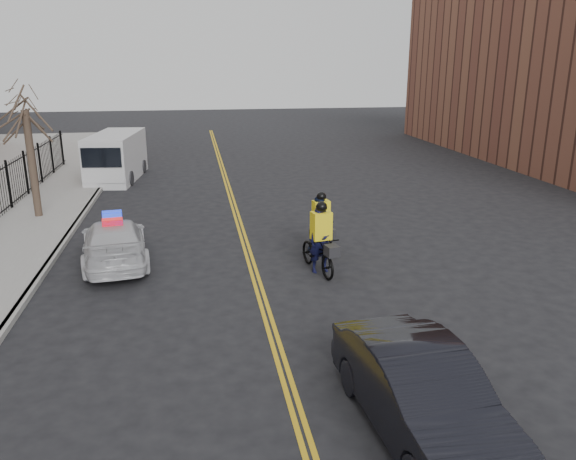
% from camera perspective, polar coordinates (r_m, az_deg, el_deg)
% --- Properties ---
extents(ground, '(120.00, 120.00, 0.00)m').
position_cam_1_polar(ground, '(13.70, -2.12, -8.72)').
color(ground, black).
rests_on(ground, ground).
extents(center_line_left, '(0.10, 60.00, 0.01)m').
position_cam_1_polar(center_line_left, '(21.16, -5.18, 0.58)').
color(center_line_left, gold).
rests_on(center_line_left, ground).
extents(center_line_right, '(0.10, 60.00, 0.01)m').
position_cam_1_polar(center_line_right, '(21.17, -4.75, 0.60)').
color(center_line_right, gold).
rests_on(center_line_right, ground).
extents(sidewalk, '(3.00, 60.00, 0.15)m').
position_cam_1_polar(sidewalk, '(21.91, -24.91, -0.21)').
color(sidewalk, gray).
rests_on(sidewalk, ground).
extents(curb, '(0.20, 60.00, 0.15)m').
position_cam_1_polar(curb, '(21.55, -21.07, -0.02)').
color(curb, gray).
rests_on(curb, ground).
extents(street_tree, '(3.20, 3.20, 4.80)m').
position_cam_1_polar(street_tree, '(23.19, -24.97, 9.43)').
color(street_tree, '#362A20').
rests_on(street_tree, sidewalk).
extents(police_cruiser, '(2.48, 4.79, 1.49)m').
position_cam_1_polar(police_cruiser, '(17.72, -17.22, -1.12)').
color(police_cruiser, silver).
rests_on(police_cruiser, ground).
extents(dark_sedan, '(1.95, 4.64, 1.49)m').
position_cam_1_polar(dark_sedan, '(9.67, 13.43, -15.95)').
color(dark_sedan, black).
rests_on(dark_sedan, ground).
extents(cargo_van, '(2.65, 5.78, 2.34)m').
position_cam_1_polar(cargo_van, '(30.25, -17.10, 7.05)').
color(cargo_van, silver).
rests_on(cargo_van, ground).
extents(cyclist_near, '(1.16, 2.25, 2.10)m').
position_cam_1_polar(cyclist_near, '(16.22, 3.37, -1.80)').
color(cyclist_near, black).
rests_on(cyclist_near, ground).
extents(cyclist_far, '(0.97, 2.01, 1.97)m').
position_cam_1_polar(cyclist_far, '(17.91, 3.36, 0.17)').
color(cyclist_far, black).
rests_on(cyclist_far, ground).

